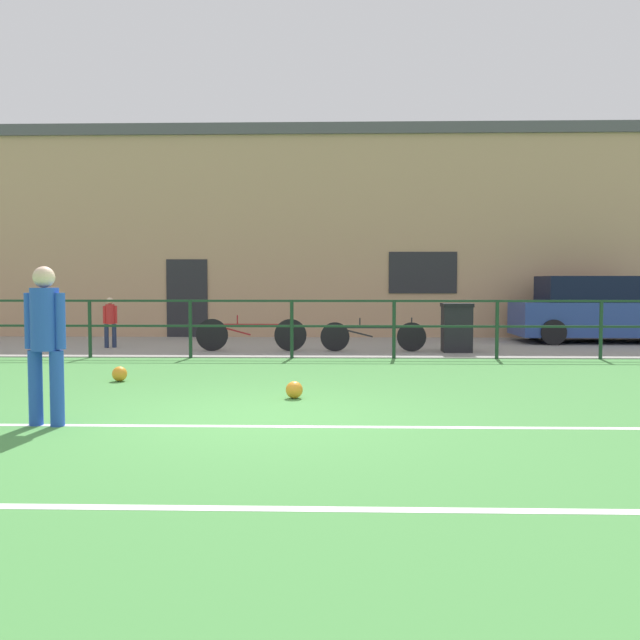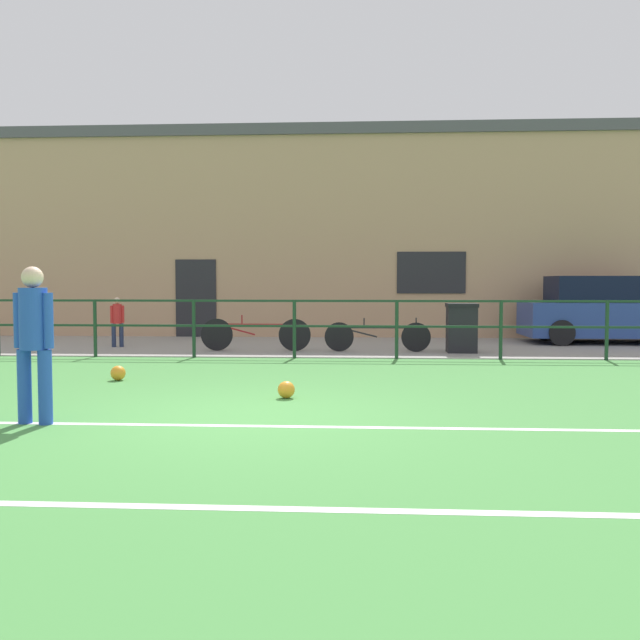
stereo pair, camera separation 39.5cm
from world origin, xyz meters
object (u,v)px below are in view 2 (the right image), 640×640
player_striker (34,335)px  spectator_child (117,319)px  parked_car_red (609,311)px  trash_bin_0 (462,328)px  soccer_ball_spare (286,390)px  soccer_ball_match (118,373)px  bicycle_parked_0 (377,336)px  bicycle_parked_1 (255,334)px

player_striker → spectator_child: (-2.11, 8.41, -0.28)m
parked_car_red → trash_bin_0: size_ratio=4.03×
player_striker → spectator_child: size_ratio=1.47×
soccer_ball_spare → spectator_child: (-4.58, 6.64, 0.55)m
player_striker → spectator_child: player_striker is taller
trash_bin_0 → soccer_ball_match: bearing=-142.7°
player_striker → spectator_child: bearing=-66.8°
parked_car_red → bicycle_parked_0: 6.17m
soccer_ball_spare → soccer_ball_match: bearing=151.7°
parked_car_red → bicycle_parked_1: (-8.25, -2.46, -0.41)m
parked_car_red → bicycle_parked_1: parked_car_red is taller
player_striker → parked_car_red: player_striker is taller
soccer_ball_match → parked_car_red: bearing=35.6°
soccer_ball_match → bicycle_parked_1: 4.69m
bicycle_parked_0 → trash_bin_0: bearing=-1.8°
player_striker → spectator_child: 8.67m
soccer_ball_spare → parked_car_red: (6.94, 8.39, 0.67)m
soccer_ball_spare → parked_car_red: size_ratio=0.05×
soccer_ball_match → bicycle_parked_1: size_ratio=0.10×
player_striker → soccer_ball_spare: player_striker is taller
soccer_ball_match → parked_car_red: 11.91m
player_striker → bicycle_parked_1: (1.16, 7.71, -0.56)m
player_striker → bicycle_parked_1: size_ratio=0.70×
player_striker → bicycle_parked_0: (3.76, 7.71, -0.60)m
bicycle_parked_0 → parked_car_red: bearing=23.5°
soccer_ball_match → trash_bin_0: 7.29m
spectator_child → trash_bin_0: spectator_child is taller
soccer_ball_match → soccer_ball_spare: (2.73, -1.47, -0.00)m
spectator_child → bicycle_parked_1: bearing=148.2°
trash_bin_0 → parked_car_red: bearing=32.9°
bicycle_parked_0 → trash_bin_0: (1.76, -0.06, 0.19)m
player_striker → soccer_ball_match: player_striker is taller
bicycle_parked_0 → trash_bin_0: size_ratio=2.18×
parked_car_red → trash_bin_0: 4.63m
soccer_ball_match → bicycle_parked_1: (1.42, 4.46, 0.27)m
spectator_child → bicycle_parked_1: (3.27, -0.71, -0.28)m
bicycle_parked_1 → trash_bin_0: 4.37m
soccer_ball_match → player_striker: bearing=-85.4°
soccer_ball_spare → spectator_child: size_ratio=0.20×
soccer_ball_spare → trash_bin_0: bearing=62.5°
player_striker → soccer_ball_spare: 3.15m
soccer_ball_spare → bicycle_parked_0: bicycle_parked_0 is taller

